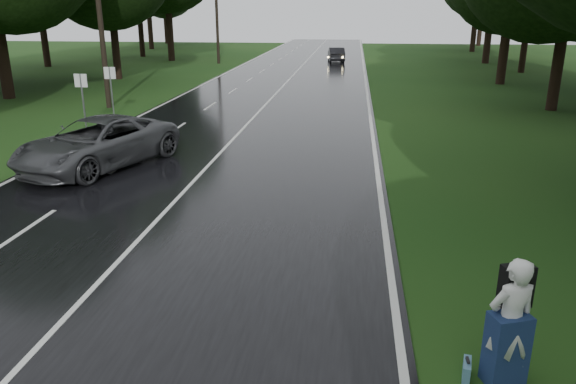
% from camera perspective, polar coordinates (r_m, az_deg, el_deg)
% --- Properties ---
extents(ground, '(160.00, 160.00, 0.00)m').
position_cam_1_polar(ground, '(12.13, -17.99, -7.92)').
color(ground, '#1D3E12').
rests_on(ground, ground).
extents(road, '(12.00, 140.00, 0.04)m').
position_cam_1_polar(road, '(30.64, -2.59, 8.75)').
color(road, black).
rests_on(road, ground).
extents(lane_center, '(0.12, 140.00, 0.01)m').
position_cam_1_polar(lane_center, '(30.64, -2.60, 8.79)').
color(lane_center, silver).
rests_on(lane_center, road).
extents(grey_car, '(4.70, 6.57, 1.66)m').
position_cam_1_polar(grey_car, '(19.81, -19.18, 4.83)').
color(grey_car, '#424346').
rests_on(grey_car, road).
extents(far_car, '(1.96, 4.43, 1.41)m').
position_cam_1_polar(far_car, '(57.91, 5.02, 14.04)').
color(far_car, black).
rests_on(far_car, road).
extents(hitchhiker, '(0.84, 0.81, 1.99)m').
position_cam_1_polar(hitchhiker, '(8.64, 22.02, -12.79)').
color(hitchhiker, silver).
rests_on(hitchhiker, ground).
extents(suitcase, '(0.19, 0.40, 0.27)m').
position_cam_1_polar(suitcase, '(8.94, 18.06, -17.14)').
color(suitcase, teal).
rests_on(suitcase, ground).
extents(utility_pole_mid, '(1.80, 0.28, 9.36)m').
position_cam_1_polar(utility_pole_mid, '(32.32, -18.06, 8.34)').
color(utility_pole_mid, black).
rests_on(utility_pole_mid, ground).
extents(utility_pole_far, '(1.80, 0.28, 9.42)m').
position_cam_1_polar(utility_pole_far, '(56.51, -7.21, 13.09)').
color(utility_pole_far, black).
rests_on(utility_pole_far, ground).
extents(road_sign_a, '(0.59, 0.10, 2.46)m').
position_cam_1_polar(road_sign_a, '(26.96, -20.20, 6.24)').
color(road_sign_a, white).
rests_on(road_sign_a, ground).
extents(road_sign_b, '(0.59, 0.10, 2.45)m').
position_cam_1_polar(road_sign_b, '(29.67, -17.61, 7.54)').
color(road_sign_b, white).
rests_on(road_sign_b, ground).
extents(tree_left_d, '(9.67, 9.67, 15.11)m').
position_cam_1_polar(tree_left_d, '(38.02, -26.94, 8.67)').
color(tree_left_d, black).
rests_on(tree_left_d, ground).
extents(tree_left_e, '(9.35, 9.35, 14.61)m').
position_cam_1_polar(tree_left_e, '(45.56, -17.18, 11.15)').
color(tree_left_e, black).
rests_on(tree_left_e, ground).
extents(tree_left_f, '(11.38, 11.38, 17.78)m').
position_cam_1_polar(tree_left_f, '(60.58, -11.97, 13.20)').
color(tree_left_f, black).
rests_on(tree_left_f, ground).
extents(tree_right_d, '(8.79, 8.79, 13.73)m').
position_cam_1_polar(tree_right_d, '(33.17, 25.61, 7.68)').
color(tree_right_d, black).
rests_on(tree_right_d, ground).
extents(tree_right_e, '(8.50, 8.50, 13.27)m').
position_cam_1_polar(tree_right_e, '(43.44, 21.13, 10.42)').
color(tree_right_e, black).
rests_on(tree_right_e, ground).
extents(tree_right_f, '(9.62, 9.62, 15.03)m').
position_cam_1_polar(tree_right_f, '(59.75, 19.78, 12.47)').
color(tree_right_f, black).
rests_on(tree_right_f, ground).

